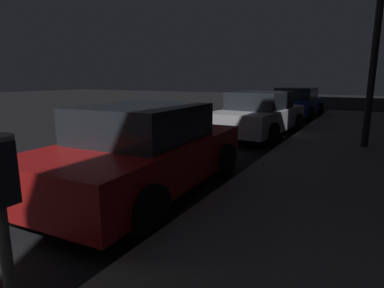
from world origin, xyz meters
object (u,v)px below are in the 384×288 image
(parking_meter, at_px, (0,208))
(car_silver, at_px, (260,114))
(car_blue, at_px, (296,103))
(car_red, at_px, (144,151))
(street_lamp, at_px, (380,6))

(parking_meter, bearing_deg, car_silver, 99.85)
(car_silver, relative_size, car_blue, 1.10)
(car_red, relative_size, car_silver, 0.91)
(car_red, xyz_separation_m, street_lamp, (3.08, 5.06, 2.79))
(parking_meter, height_order, car_blue, parking_meter)
(car_red, distance_m, street_lamp, 6.55)
(street_lamp, bearing_deg, parking_meter, -100.19)
(car_blue, bearing_deg, street_lamp, -65.68)
(car_silver, bearing_deg, car_blue, 90.00)
(car_red, bearing_deg, street_lamp, 58.66)
(parking_meter, height_order, car_silver, parking_meter)
(parking_meter, distance_m, car_blue, 15.12)
(car_red, xyz_separation_m, car_silver, (-0.00, 6.11, 0.00))
(parking_meter, bearing_deg, car_blue, 96.11)
(parking_meter, xyz_separation_m, street_lamp, (1.47, 8.20, 2.26))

